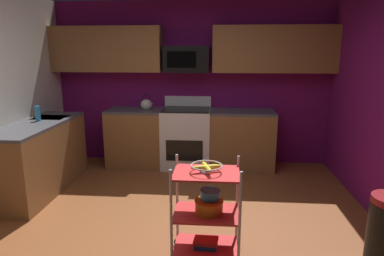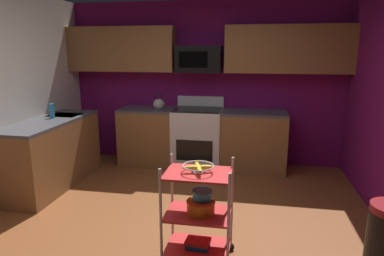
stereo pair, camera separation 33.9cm
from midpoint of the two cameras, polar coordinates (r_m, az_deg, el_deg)
floor at (r=3.70m, az=-0.92°, el=-17.24°), size 4.40×4.80×0.04m
wall_back at (r=5.63m, az=3.87°, el=7.37°), size 4.52×0.06×2.60m
counter_run at (r=5.17m, az=-5.63°, el=-2.60°), size 3.51×2.29×0.92m
oven_range at (r=5.46m, az=2.74°, el=-1.55°), size 0.76×0.65×1.10m
upper_cabinets at (r=5.41m, az=3.86°, el=12.98°), size 4.40×0.33×0.70m
microwave at (r=5.39m, az=3.02°, el=11.40°), size 0.70×0.39×0.40m
rolling_cart at (r=3.06m, az=4.30°, el=-14.09°), size 0.63×0.43×0.91m
fruit_bowl at (r=2.89m, az=4.44°, el=-6.61°), size 0.27×0.27×0.07m
mixing_bowl_large at (r=3.03m, az=4.77°, el=-13.01°), size 0.25×0.25×0.11m
mixing_bowl_small at (r=3.01m, az=5.03°, el=-11.06°), size 0.18×0.18×0.08m
book_stack at (r=3.20m, az=4.20°, el=-18.71°), size 0.23×0.18×0.07m
kettle at (r=5.47m, az=-3.81°, el=4.00°), size 0.21×0.18×0.26m
dish_soap_bottle at (r=5.02m, az=-20.60°, el=2.68°), size 0.06×0.06×0.20m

